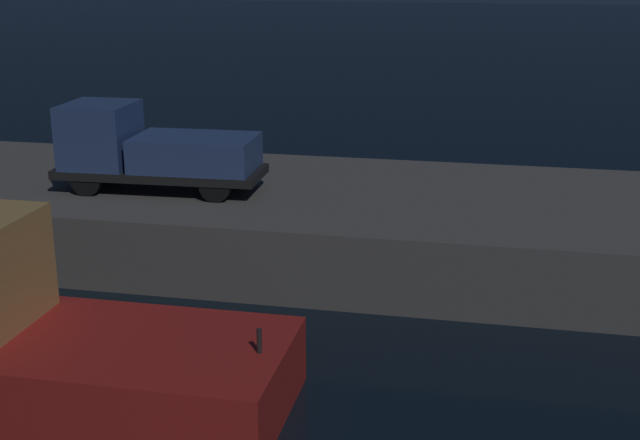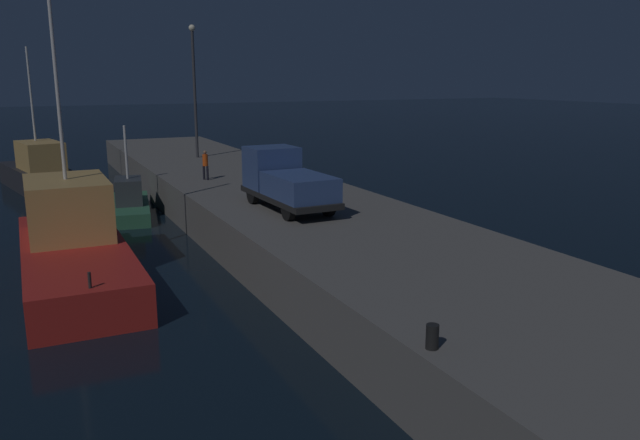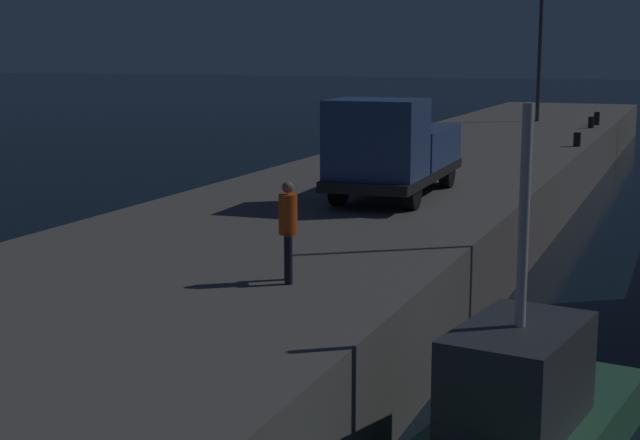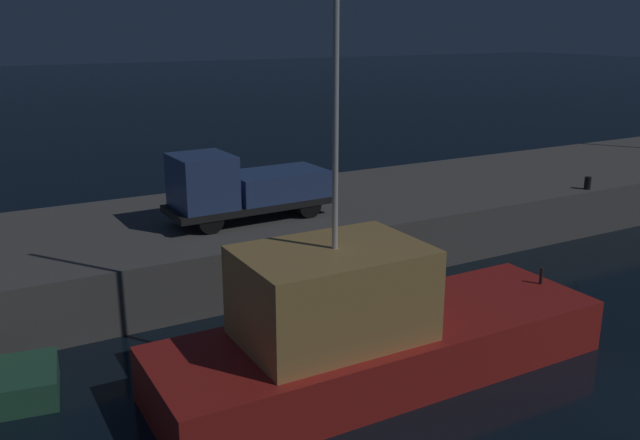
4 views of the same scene
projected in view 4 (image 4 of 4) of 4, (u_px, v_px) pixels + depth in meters
pier_quay at (349, 220)px, 28.37m from camera, size 79.52×8.61×2.02m
fishing_trawler_red at (368, 331)px, 17.39m from camera, size 12.21×3.72×12.30m
utility_truck at (242, 187)px, 24.39m from camera, size 6.12×2.35×2.55m
bollard_east at (588, 183)px, 29.30m from camera, size 0.28×0.28×0.54m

